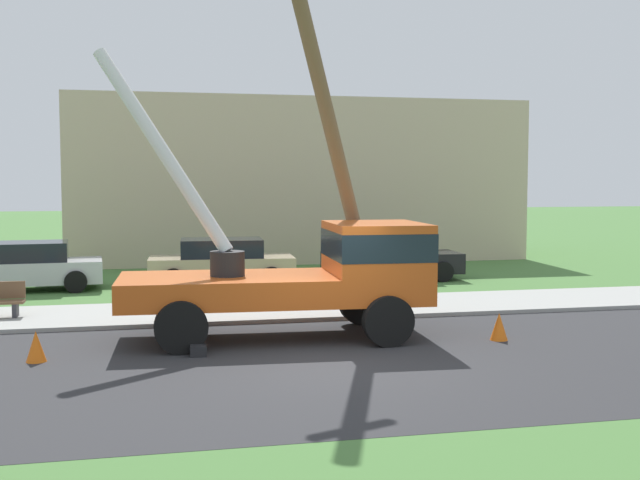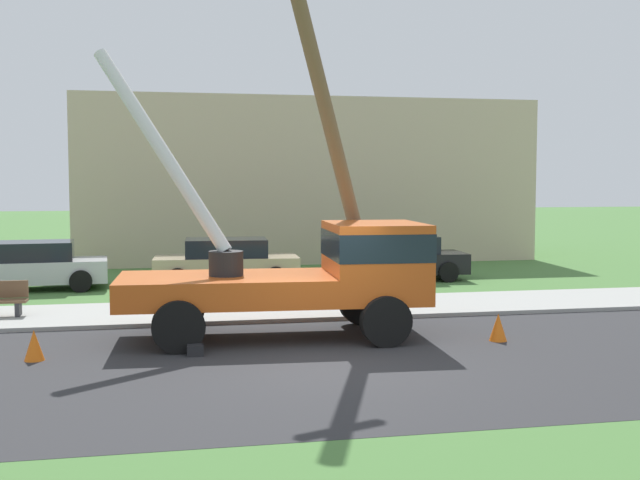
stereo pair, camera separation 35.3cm
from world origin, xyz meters
TOP-DOWN VIEW (x-y plane):
  - ground_plane at (0.00, 12.00)m, footprint 120.00×120.00m
  - road_asphalt at (0.00, 0.00)m, footprint 80.00×8.15m
  - sidewalk_strip at (0.00, 5.66)m, footprint 80.00×3.18m
  - utility_truck at (0.15, 2.44)m, footprint 6.75×3.21m
  - leaning_utility_pole at (0.76, 3.47)m, footprint 3.29×2.91m
  - traffic_cone_ahead at (3.71, 1.25)m, footprint 0.36×0.36m
  - traffic_cone_behind at (-5.18, 1.26)m, footprint 0.36×0.36m
  - traffic_cone_curbside at (1.61, 3.87)m, footprint 0.36×0.36m
  - parked_sedan_silver at (-6.70, 10.92)m, footprint 4.51×2.21m
  - parked_sedan_tan at (-0.94, 10.95)m, footprint 4.50×2.19m
  - parked_sedan_black at (4.59, 11.12)m, footprint 4.49×2.17m
  - lowrise_building_backdrop at (2.90, 19.11)m, footprint 18.00×6.00m

SIDE VIEW (x-z plane):
  - ground_plane at x=0.00m, z-range 0.00..0.00m
  - road_asphalt at x=0.00m, z-range 0.00..0.01m
  - sidewalk_strip at x=0.00m, z-range 0.00..0.10m
  - traffic_cone_ahead at x=3.71m, z-range 0.00..0.56m
  - traffic_cone_behind at x=-5.18m, z-range 0.00..0.56m
  - traffic_cone_curbside at x=1.61m, z-range 0.00..0.56m
  - parked_sedan_silver at x=-6.70m, z-range 0.00..1.42m
  - parked_sedan_tan at x=-0.94m, z-range 0.00..1.42m
  - parked_sedan_black at x=4.59m, z-range 0.00..1.42m
  - utility_truck at x=0.15m, z-range -1.58..4.40m
  - lowrise_building_backdrop at x=2.90m, z-range 0.00..6.40m
  - leaning_utility_pole at x=0.76m, z-range 0.09..8.47m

